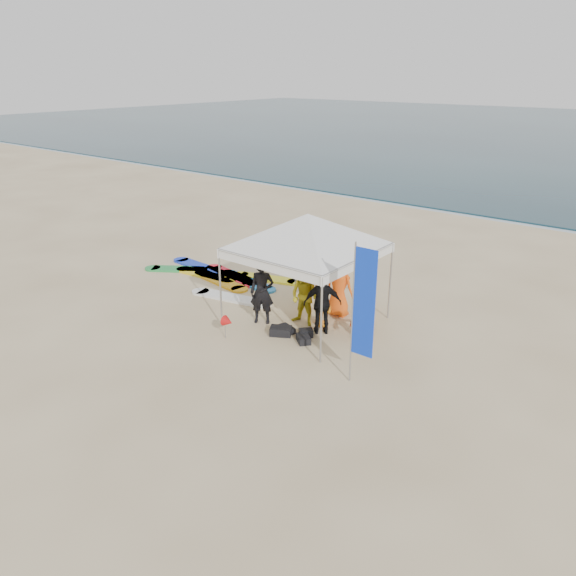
{
  "coord_description": "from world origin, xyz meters",
  "views": [
    {
      "loc": [
        8.77,
        -8.12,
        6.56
      ],
      "look_at": [
        0.26,
        2.6,
        1.2
      ],
      "focal_mm": 35.0,
      "sensor_mm": 36.0,
      "label": 1
    }
  ],
  "objects_px": {
    "person_yellow": "(304,296)",
    "person_orange_a": "(324,293)",
    "person_black_b": "(323,303)",
    "marker_pennant": "(228,322)",
    "surfboard_spread": "(223,278)",
    "canopy_tent": "(308,214)",
    "person_seated": "(360,322)",
    "person_black_a": "(262,292)",
    "feather_flag": "(363,305)",
    "person_orange_b": "(339,286)"
  },
  "relations": [
    {
      "from": "person_yellow",
      "to": "canopy_tent",
      "type": "distance_m",
      "value": 2.24
    },
    {
      "from": "person_black_b",
      "to": "person_seated",
      "type": "height_order",
      "value": "person_black_b"
    },
    {
      "from": "person_orange_b",
      "to": "marker_pennant",
      "type": "height_order",
      "value": "person_orange_b"
    },
    {
      "from": "person_orange_b",
      "to": "feather_flag",
      "type": "distance_m",
      "value": 3.93
    },
    {
      "from": "feather_flag",
      "to": "marker_pennant",
      "type": "relative_size",
      "value": 5.11
    },
    {
      "from": "person_orange_a",
      "to": "marker_pennant",
      "type": "relative_size",
      "value": 2.99
    },
    {
      "from": "person_black_a",
      "to": "marker_pennant",
      "type": "distance_m",
      "value": 1.41
    },
    {
      "from": "person_orange_b",
      "to": "person_seated",
      "type": "xyz_separation_m",
      "value": [
        1.24,
        -0.89,
        -0.43
      ]
    },
    {
      "from": "person_black_a",
      "to": "person_seated",
      "type": "bearing_deg",
      "value": -13.31
    },
    {
      "from": "marker_pennant",
      "to": "surfboard_spread",
      "type": "relative_size",
      "value": 0.12
    },
    {
      "from": "person_seated",
      "to": "person_orange_a",
      "type": "bearing_deg",
      "value": 100.53
    },
    {
      "from": "person_yellow",
      "to": "person_orange_a",
      "type": "distance_m",
      "value": 0.54
    },
    {
      "from": "person_black_a",
      "to": "person_yellow",
      "type": "height_order",
      "value": "person_black_a"
    },
    {
      "from": "person_yellow",
      "to": "surfboard_spread",
      "type": "relative_size",
      "value": 0.31
    },
    {
      "from": "person_black_a",
      "to": "person_orange_a",
      "type": "bearing_deg",
      "value": 1.16
    },
    {
      "from": "feather_flag",
      "to": "person_orange_a",
      "type": "bearing_deg",
      "value": 139.55
    },
    {
      "from": "person_black_b",
      "to": "person_seated",
      "type": "distance_m",
      "value": 1.08
    },
    {
      "from": "person_black_a",
      "to": "canopy_tent",
      "type": "distance_m",
      "value": 2.48
    },
    {
      "from": "person_orange_b",
      "to": "marker_pennant",
      "type": "distance_m",
      "value": 3.39
    },
    {
      "from": "person_black_a",
      "to": "canopy_tent",
      "type": "height_order",
      "value": "canopy_tent"
    },
    {
      "from": "person_black_b",
      "to": "marker_pennant",
      "type": "distance_m",
      "value": 2.5
    },
    {
      "from": "person_black_a",
      "to": "person_yellow",
      "type": "bearing_deg",
      "value": 0.86
    },
    {
      "from": "person_black_b",
      "to": "person_seated",
      "type": "bearing_deg",
      "value": 162.03
    },
    {
      "from": "surfboard_spread",
      "to": "person_yellow",
      "type": "bearing_deg",
      "value": -15.14
    },
    {
      "from": "person_seated",
      "to": "canopy_tent",
      "type": "bearing_deg",
      "value": 105.85
    },
    {
      "from": "person_black_b",
      "to": "person_orange_b",
      "type": "xyz_separation_m",
      "value": [
        -0.31,
        1.25,
        0.02
      ]
    },
    {
      "from": "canopy_tent",
      "to": "person_black_b",
      "type": "bearing_deg",
      "value": -21.71
    },
    {
      "from": "person_black_b",
      "to": "surfboard_spread",
      "type": "bearing_deg",
      "value": -53.81
    },
    {
      "from": "person_orange_b",
      "to": "person_seated",
      "type": "height_order",
      "value": "person_orange_b"
    },
    {
      "from": "canopy_tent",
      "to": "surfboard_spread",
      "type": "height_order",
      "value": "canopy_tent"
    },
    {
      "from": "feather_flag",
      "to": "marker_pennant",
      "type": "xyz_separation_m",
      "value": [
        -3.83,
        -0.19,
        -1.42
      ]
    },
    {
      "from": "person_black_a",
      "to": "feather_flag",
      "type": "relative_size",
      "value": 0.55
    },
    {
      "from": "person_black_b",
      "to": "canopy_tent",
      "type": "distance_m",
      "value": 2.35
    },
    {
      "from": "surfboard_spread",
      "to": "person_black_b",
      "type": "bearing_deg",
      "value": -14.57
    },
    {
      "from": "person_orange_b",
      "to": "person_seated",
      "type": "relative_size",
      "value": 1.96
    },
    {
      "from": "person_orange_b",
      "to": "surfboard_spread",
      "type": "distance_m",
      "value": 4.73
    },
    {
      "from": "person_yellow",
      "to": "person_orange_b",
      "type": "xyz_separation_m",
      "value": [
        0.39,
        1.11,
        0.05
      ]
    },
    {
      "from": "marker_pennant",
      "to": "person_orange_b",
      "type": "bearing_deg",
      "value": 66.03
    },
    {
      "from": "person_orange_b",
      "to": "canopy_tent",
      "type": "height_order",
      "value": "canopy_tent"
    },
    {
      "from": "person_orange_a",
      "to": "person_orange_b",
      "type": "distance_m",
      "value": 0.83
    },
    {
      "from": "person_yellow",
      "to": "person_seated",
      "type": "bearing_deg",
      "value": 6.11
    },
    {
      "from": "person_black_b",
      "to": "marker_pennant",
      "type": "bearing_deg",
      "value": 8.24
    },
    {
      "from": "person_orange_a",
      "to": "person_orange_b",
      "type": "bearing_deg",
      "value": -41.53
    },
    {
      "from": "surfboard_spread",
      "to": "person_orange_a",
      "type": "bearing_deg",
      "value": -10.42
    },
    {
      "from": "person_orange_a",
      "to": "feather_flag",
      "type": "distance_m",
      "value": 3.31
    },
    {
      "from": "person_yellow",
      "to": "person_orange_a",
      "type": "xyz_separation_m",
      "value": [
        0.44,
        0.29,
        0.13
      ]
    },
    {
      "from": "person_orange_b",
      "to": "person_black_b",
      "type": "bearing_deg",
      "value": 103.62
    },
    {
      "from": "person_seated",
      "to": "person_orange_b",
      "type": "bearing_deg",
      "value": 67.8
    },
    {
      "from": "person_yellow",
      "to": "person_orange_a",
      "type": "bearing_deg",
      "value": 31.09
    },
    {
      "from": "feather_flag",
      "to": "person_black_a",
      "type": "bearing_deg",
      "value": 163.19
    }
  ]
}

